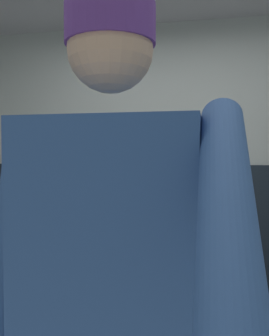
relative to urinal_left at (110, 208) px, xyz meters
The scene contains 6 objects.
wall_back 0.81m from the urinal_left, 20.65° to the left, with size 4.85×0.12×2.59m, color silver.
wainscot_band_back 0.62m from the urinal_left, 13.93° to the left, with size 4.25×0.03×1.20m, color #19232D.
urinal_left is the anchor object (origin of this frame).
urinal_middle 0.75m from the urinal_left, ahead, with size 0.40×0.34×1.24m.
privacy_divider_panel 0.42m from the urinal_left, 10.65° to the right, with size 0.04×0.40×0.90m, color #4C4C51.
person 2.66m from the urinal_left, 74.32° to the right, with size 0.64×0.60×1.65m.
Camera 1 is at (0.36, -1.71, 1.30)m, focal length 38.20 mm.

